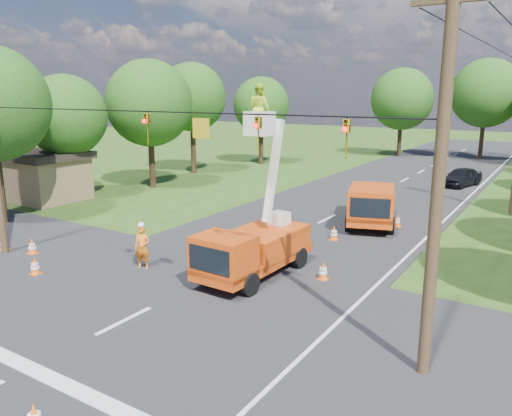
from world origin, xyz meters
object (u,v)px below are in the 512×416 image
Objects in this scene: traffic_cone_7 at (397,221)px; shed at (43,175)px; traffic_cone_3 at (334,233)px; distant_car at (461,177)px; tree_left_d at (149,103)px; traffic_cone_6 at (4,243)px; tree_left_f at (261,105)px; tree_far_a at (402,99)px; bucket_truck at (253,238)px; tree_left_c at (66,116)px; ground_worker at (142,247)px; second_truck at (371,204)px; traffic_cone_8 at (323,271)px; traffic_cone_4 at (35,266)px; pole_right_near at (439,172)px; tree_far_b at (486,93)px; traffic_cone_2 at (277,248)px; traffic_cone_5 at (32,246)px; tree_left_e at (192,97)px.

shed reaches higher than traffic_cone_7.
shed is at bearing -175.66° from traffic_cone_3.
distant_car is 0.45× the size of tree_left_d.
traffic_cone_6 is 0.08× the size of tree_left_f.
traffic_cone_6 is 16.68m from tree_left_d.
tree_far_a is at bearing 83.49° from traffic_cone_6.
tree_left_c is (-17.77, 5.61, 3.88)m from bucket_truck.
ground_worker is 2.51× the size of traffic_cone_6.
traffic_cone_8 is at bearing -99.67° from second_truck.
tree_left_f is at bearing 99.37° from traffic_cone_6.
traffic_cone_6 is at bearing -100.88° from distant_car.
traffic_cone_4 is at bearing -60.46° from tree_left_d.
pole_right_near is at bearing -32.55° from tree_left_d.
tree_left_c is (-13.55, 7.20, 4.55)m from ground_worker.
traffic_cone_7 is at bearing 109.37° from pole_right_near.
bucket_truck is at bearing 30.93° from traffic_cone_4.
tree_left_f is 23.30m from tree_far_b.
tree_left_c reaches higher than ground_worker.
bucket_truck is 19.03m from tree_left_c.
traffic_cone_2 and traffic_cone_5 have the same top height.
shed is 0.65× the size of tree_left_f.
traffic_cone_7 is 31.34m from tree_far_a.
tree_left_d is (3.00, 7.00, 4.50)m from shed.
tree_left_e is (-19.21, 8.78, 5.33)m from second_truck.
distant_car is 0.44× the size of tree_far_a.
traffic_cone_6 is 0.07× the size of tree_far_b.
tree_left_c reaches higher than traffic_cone_2.
traffic_cone_4 is 47.25m from tree_far_b.
tree_left_d reaches higher than tree_left_f.
shed is at bearing -113.20° from tree_left_d.
traffic_cone_2 is at bearing -81.12° from tree_far_a.
traffic_cone_8 is 8.13m from pole_right_near.
traffic_cone_3 is 1.00× the size of traffic_cone_4.
tree_far_a is at bearing 70.35° from tree_left_d.
traffic_cone_5 is at bearing 178.12° from pole_right_near.
tree_far_b is at bearing 61.56° from tree_left_c.
traffic_cone_4 is 1.00× the size of traffic_cone_5.
traffic_cone_4 is at bearing -32.10° from traffic_cone_5.
traffic_cone_5 is 30.61m from tree_left_f.
tree_left_c is (-20.78, -18.72, 4.73)m from distant_car.
traffic_cone_4 is 0.08× the size of tree_left_e.
traffic_cone_2 is at bearing 28.72° from traffic_cone_6.
traffic_cone_8 is at bearing 18.21° from traffic_cone_5.
pole_right_near is (6.09, -13.22, 3.95)m from second_truck.
tree_far_b is (-0.67, 40.49, 6.45)m from traffic_cone_8.
second_truck reaches higher than distant_car.
tree_far_b reaches higher than traffic_cone_2.
traffic_cone_8 is 0.07× the size of pole_right_near.
pole_right_near is (7.73, -6.04, 4.75)m from traffic_cone_2.
tree_left_d reaches higher than ground_worker.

